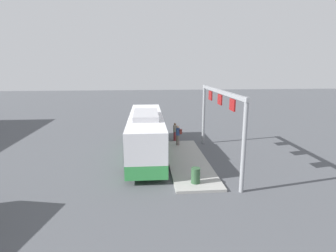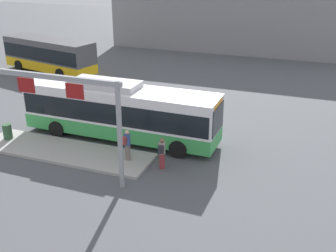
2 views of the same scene
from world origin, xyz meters
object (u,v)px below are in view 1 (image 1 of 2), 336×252
object	(u,v)px
bus_main	(146,132)
person_waiting_near	(178,135)
person_boarding	(175,131)
trash_bin	(196,175)

from	to	relation	value
bus_main	person_waiting_near	world-z (taller)	bus_main
person_boarding	person_waiting_near	size ratio (longest dim) A/B	1.00
person_boarding	trash_bin	size ratio (longest dim) A/B	1.86
person_waiting_near	trash_bin	distance (m)	7.77
person_boarding	person_waiting_near	world-z (taller)	person_waiting_near
person_waiting_near	person_boarding	bearing A→B (deg)	-72.18
bus_main	person_boarding	distance (m)	4.68
bus_main	person_waiting_near	xyz separation A→B (m)	(1.76, -2.72, -0.76)
person_boarding	bus_main	bearing A→B (deg)	44.16
person_boarding	person_waiting_near	distance (m)	1.95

